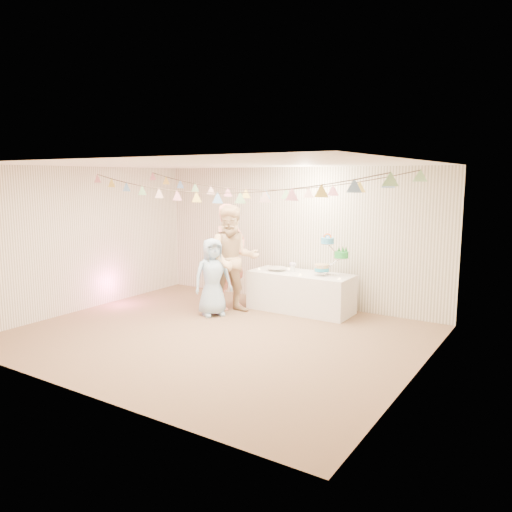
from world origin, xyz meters
The scene contains 23 objects.
floor centered at (0.00, 0.00, 0.00)m, with size 6.00×6.00×0.00m, color brown.
ceiling centered at (0.00, 0.00, 2.60)m, with size 6.00×6.00×0.00m, color white.
back_wall centered at (0.00, 2.50, 1.30)m, with size 6.00×6.00×0.00m, color white.
front_wall centered at (0.00, -2.50, 1.30)m, with size 6.00×6.00×0.00m, color white.
left_wall centered at (-3.00, 0.00, 1.30)m, with size 5.00×5.00×0.00m, color white.
right_wall centered at (3.00, 0.00, 1.30)m, with size 5.00×5.00×0.00m, color white.
table centered at (0.42, 1.96, 0.35)m, with size 1.88×0.75×0.70m, color white.
cake_stand centered at (0.97, 2.01, 1.10)m, with size 0.62×0.36×0.69m, color silver, non-canonical shape.
cake_bottom centered at (0.82, 1.95, 0.84)m, with size 0.31×0.31×0.15m, color #29A1C3, non-canonical shape.
cake_middle centered at (1.15, 2.10, 1.11)m, with size 0.27×0.27×0.22m, color green, non-canonical shape.
cake_top_tier centered at (0.91, 1.98, 1.38)m, with size 0.25×0.25×0.19m, color #45A5D9, non-canonical shape.
platter centered at (-0.05, 1.91, 0.76)m, with size 0.35×0.35×0.02m, color white.
posy centered at (0.22, 2.01, 0.84)m, with size 0.15×0.15×0.17m, color white, non-canonical shape.
person_adult_a centered at (-0.79, 1.47, 0.97)m, with size 0.70×0.46×1.93m, color #F99982.
person_adult_b centered at (-0.56, 1.24, 0.96)m, with size 0.94×0.73×1.93m, color #D8B385.
person_child centered at (-0.75, 0.88, 0.68)m, with size 0.67×0.44×1.37m, color #9DBFDE.
bunting_back centered at (0.00, 1.10, 2.35)m, with size 5.60×1.10×0.40m, color pink, non-canonical shape.
bunting_front centered at (0.00, -0.20, 2.32)m, with size 5.60×0.90×0.36m, color #72A5E5, non-canonical shape.
tealight_0 centered at (-0.38, 1.81, 0.72)m, with size 0.04×0.04×0.03m, color #FFD88C.
tealight_1 centered at (0.07, 2.14, 0.72)m, with size 0.04×0.04×0.03m, color #FFD88C.
tealight_2 centered at (0.52, 1.74, 0.72)m, with size 0.04×0.04×0.03m, color #FFD88C.
tealight_3 centered at (0.77, 2.18, 0.72)m, with size 0.04×0.04×0.03m, color #FFD88C.
tealight_4 centered at (1.24, 1.78, 0.72)m, with size 0.04×0.04×0.03m, color #FFD88C.
Camera 1 is at (4.49, -5.91, 2.41)m, focal length 35.00 mm.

